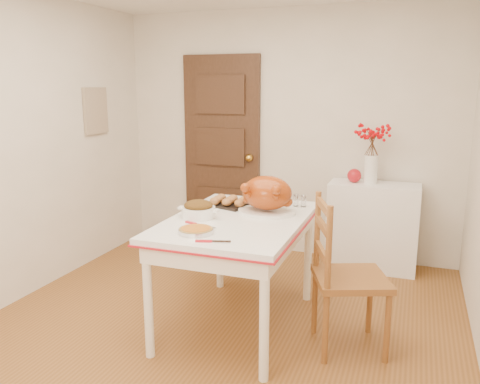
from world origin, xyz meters
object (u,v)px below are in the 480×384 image
at_px(chair_oak, 351,275).
at_px(turkey_platter, 267,195).
at_px(kitchen_table, 238,272).
at_px(pumpkin_pie, 196,230).
at_px(sideboard, 372,226).

xyz_separation_m(chair_oak, turkey_platter, (-0.66, 0.24, 0.44)).
relative_size(kitchen_table, chair_oak, 1.32).
bearing_deg(pumpkin_pie, kitchen_table, 73.50).
bearing_deg(turkey_platter, chair_oak, -22.08).
relative_size(sideboard, kitchen_table, 0.61).
bearing_deg(chair_oak, sideboard, -21.35).
xyz_separation_m(kitchen_table, pumpkin_pie, (-0.13, -0.43, 0.43)).
height_order(turkey_platter, pumpkin_pie, turkey_platter).
height_order(sideboard, kitchen_table, sideboard).
height_order(kitchen_table, chair_oak, chair_oak).
distance_m(sideboard, pumpkin_pie, 2.22).
bearing_deg(pumpkin_pie, chair_oak, 22.40).
relative_size(sideboard, pumpkin_pie, 3.73).
bearing_deg(chair_oak, turkey_platter, 48.47).
relative_size(turkey_platter, pumpkin_pie, 1.93).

